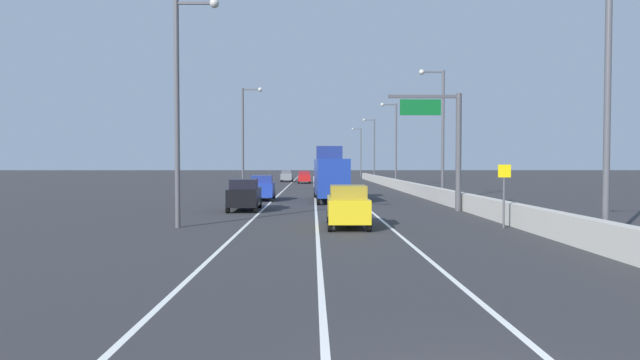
% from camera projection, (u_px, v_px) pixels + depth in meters
% --- Properties ---
extents(ground_plane, '(320.00, 320.00, 0.00)m').
position_uv_depth(ground_plane, '(330.00, 187.00, 70.46)').
color(ground_plane, '#2D2D30').
extents(lane_stripe_left, '(0.16, 130.00, 0.00)m').
position_uv_depth(lane_stripe_left, '(283.00, 190.00, 61.39)').
color(lane_stripe_left, silver).
rests_on(lane_stripe_left, ground_plane).
extents(lane_stripe_center, '(0.16, 130.00, 0.00)m').
position_uv_depth(lane_stripe_center, '(315.00, 190.00, 61.44)').
color(lane_stripe_center, silver).
rests_on(lane_stripe_center, ground_plane).
extents(lane_stripe_right, '(0.16, 130.00, 0.00)m').
position_uv_depth(lane_stripe_right, '(346.00, 190.00, 61.48)').
color(lane_stripe_right, silver).
rests_on(lane_stripe_right, ground_plane).
extents(jersey_barrier_right, '(0.60, 120.00, 1.10)m').
position_uv_depth(jersey_barrier_right, '(429.00, 193.00, 46.56)').
color(jersey_barrier_right, '#B2ADA3').
rests_on(jersey_barrier_right, ground_plane).
extents(overhead_sign_gantry, '(4.68, 0.36, 7.50)m').
position_uv_depth(overhead_sign_gantry, '(447.00, 137.00, 34.87)').
color(overhead_sign_gantry, '#47474C').
rests_on(overhead_sign_gantry, ground_plane).
extents(speed_advisory_sign, '(0.60, 0.11, 3.00)m').
position_uv_depth(speed_advisory_sign, '(504.00, 191.00, 25.76)').
color(speed_advisory_sign, '#4C4C51').
rests_on(speed_advisory_sign, ground_plane).
extents(lamp_post_right_near, '(2.14, 0.44, 10.82)m').
position_uv_depth(lamp_post_right_near, '(601.00, 79.00, 20.14)').
color(lamp_post_right_near, '#4C4C51').
rests_on(lamp_post_right_near, ground_plane).
extents(lamp_post_right_second, '(2.14, 0.44, 10.82)m').
position_uv_depth(lamp_post_right_second, '(440.00, 126.00, 45.52)').
color(lamp_post_right_second, '#4C4C51').
rests_on(lamp_post_right_second, ground_plane).
extents(lamp_post_right_third, '(2.14, 0.44, 10.82)m').
position_uv_depth(lamp_post_right_third, '(394.00, 139.00, 70.90)').
color(lamp_post_right_third, '#4C4C51').
rests_on(lamp_post_right_third, ground_plane).
extents(lamp_post_right_fourth, '(2.14, 0.44, 10.82)m').
position_uv_depth(lamp_post_right_fourth, '(373.00, 145.00, 96.27)').
color(lamp_post_right_fourth, '#4C4C51').
rests_on(lamp_post_right_fourth, ground_plane).
extents(lamp_post_right_fifth, '(2.14, 0.44, 10.82)m').
position_uv_depth(lamp_post_right_fifth, '(360.00, 149.00, 121.65)').
color(lamp_post_right_fifth, '#4C4C51').
rests_on(lamp_post_right_fifth, ground_plane).
extents(lamp_post_left_near, '(2.14, 0.44, 10.82)m').
position_uv_depth(lamp_post_left_near, '(182.00, 98.00, 25.92)').
color(lamp_post_left_near, '#4C4C51').
rests_on(lamp_post_left_near, ground_plane).
extents(lamp_post_left_mid, '(2.14, 0.44, 10.82)m').
position_uv_depth(lamp_post_left_mid, '(245.00, 133.00, 56.36)').
color(lamp_post_left_mid, '#4C4C51').
rests_on(lamp_post_left_mid, ground_plane).
extents(car_blue_0, '(2.02, 4.36, 2.05)m').
position_uv_depth(car_blue_0, '(262.00, 188.00, 45.01)').
color(car_blue_0, '#1E389E').
rests_on(car_blue_0, ground_plane).
extents(car_black_1, '(2.07, 4.68, 2.04)m').
position_uv_depth(car_black_1, '(245.00, 195.00, 35.41)').
color(car_black_1, black).
rests_on(car_black_1, ground_plane).
extents(car_red_2, '(1.98, 4.13, 1.87)m').
position_uv_depth(car_red_2, '(304.00, 177.00, 82.45)').
color(car_red_2, red).
rests_on(car_red_2, ground_plane).
extents(car_yellow_3, '(2.01, 4.52, 2.02)m').
position_uv_depth(car_yellow_3, '(348.00, 206.00, 26.22)').
color(car_yellow_3, gold).
rests_on(car_yellow_3, ground_plane).
extents(car_silver_4, '(1.96, 4.36, 1.93)m').
position_uv_depth(car_silver_4, '(324.00, 176.00, 90.94)').
color(car_silver_4, '#B7B7BC').
rests_on(car_silver_4, ground_plane).
extents(car_gray_5, '(1.93, 4.26, 1.94)m').
position_uv_depth(car_gray_5, '(287.00, 176.00, 88.89)').
color(car_gray_5, slate).
rests_on(car_gray_5, ground_plane).
extents(box_truck, '(2.67, 9.76, 4.48)m').
position_uv_depth(box_truck, '(330.00, 176.00, 44.40)').
color(box_truck, navy).
rests_on(box_truck, ground_plane).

